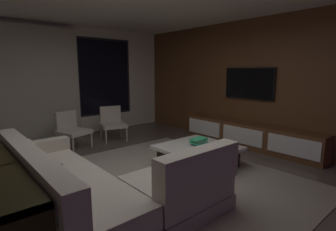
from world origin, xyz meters
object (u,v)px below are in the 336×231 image
Objects in this scene: sectional_couch at (95,188)px; accent_chair_near_window at (112,121)px; coffee_table at (198,156)px; book_stack_on_coffee_table at (199,141)px; media_console at (250,136)px; mounted_tv at (249,83)px; accent_chair_by_curtain at (71,128)px.

sectional_couch is 3.21× the size of accent_chair_near_window.
book_stack_on_coffee_table reaches higher than coffee_table.
accent_chair_near_window reaches higher than coffee_table.
accent_chair_near_window is 0.25× the size of media_console.
accent_chair_near_window is 3.22m from mounted_tv.
accent_chair_by_curtain reaches higher than coffee_table.
mounted_tv reaches higher than book_stack_on_coffee_table.
book_stack_on_coffee_table is 2.75m from accent_chair_by_curtain.
accent_chair_by_curtain is 3.77m from media_console.
sectional_couch is at bearing -175.99° from media_console.
sectional_couch is 3.98m from mounted_tv.
mounted_tv is (3.06, -2.24, 0.92)m from accent_chair_by_curtain.
media_console is (1.61, 0.01, -0.17)m from book_stack_on_coffee_table.
accent_chair_near_window and accent_chair_by_curtain have the same top height.
sectional_couch reaches higher than accent_chair_near_window.
book_stack_on_coffee_table is at bearing 36.07° from coffee_table.
mounted_tv is at bearing 6.47° from book_stack_on_coffee_table.
media_console is at bearing 1.49° from coffee_table.
book_stack_on_coffee_table is 1.62m from media_console.
book_stack_on_coffee_table is at bearing 7.03° from sectional_couch.
sectional_couch reaches higher than accent_chair_by_curtain.
sectional_couch is 9.06× the size of book_stack_on_coffee_table.
media_console is (1.87, -2.51, -0.18)m from accent_chair_near_window.
sectional_couch is at bearing -122.55° from accent_chair_near_window.
media_console is 1.13m from mounted_tv.
coffee_table is at bearing -63.94° from accent_chair_by_curtain.
accent_chair_by_curtain is 3.90m from mounted_tv.
book_stack_on_coffee_table is at bearing -173.53° from mounted_tv.
mounted_tv reaches higher than media_console.
accent_chair_by_curtain is (-1.21, 2.48, 0.25)m from coffee_table.
coffee_table is 1.00× the size of mounted_tv.
sectional_couch is at bearing -172.97° from book_stack_on_coffee_table.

